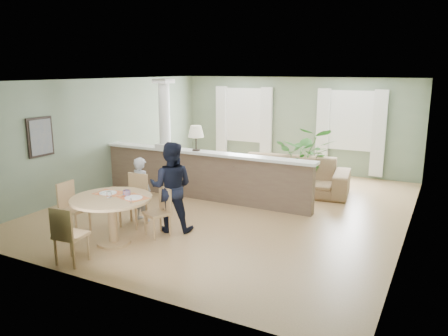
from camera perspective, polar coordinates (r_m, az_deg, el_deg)
The scene contains 12 objects.
ground at distance 9.54m, azimuth 1.24°, elevation -5.02°, with size 8.00×8.00×0.00m, color tan.
room_shell at distance 9.72m, azimuth 2.80°, elevation 6.25°, with size 7.02×8.02×2.71m.
pony_wall at distance 9.98m, azimuth -3.30°, elevation -0.03°, with size 5.32×0.38×2.70m.
sofa at distance 10.63m, azimuth 8.23°, elevation -0.91°, with size 2.90×1.13×0.85m, color #8E744D.
houseplant at distance 10.91m, azimuth 10.74°, elevation 1.33°, with size 1.42×1.23×1.58m, color #366F2C.
dining_table at distance 7.61m, azimuth -14.37°, elevation -4.93°, with size 1.36×1.36×0.93m.
chair_far_boy at distance 8.48m, azimuth -11.53°, elevation -3.75°, with size 0.48×0.48×0.98m.
chair_far_man at distance 7.88m, azimuth -8.31°, elevation -5.38°, with size 0.51×0.51×0.86m.
chair_near at distance 7.04m, azimuth -19.77°, elevation -7.99°, with size 0.46×0.46×0.92m.
chair_side at distance 8.37m, azimuth -19.30°, elevation -4.60°, with size 0.44×0.44×0.94m.
child_person at distance 8.64m, azimuth -10.73°, elevation -2.75°, with size 0.46×0.30×1.27m, color #9B9BA0.
man_person at distance 7.99m, azimuth -6.92°, elevation -2.46°, with size 0.81×0.63×1.66m, color black.
Camera 1 is at (4.03, -8.14, 2.92)m, focal length 35.00 mm.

